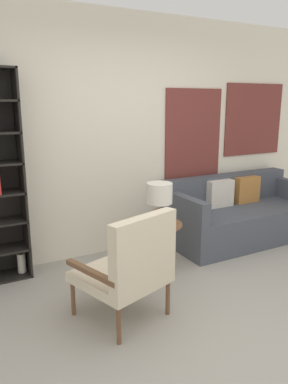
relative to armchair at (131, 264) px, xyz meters
The scene contains 6 objects.
ground_plane 0.89m from the armchair, 48.17° to the right, with size 14.00×14.00×0.00m, color #9E998E.
wall_back 1.79m from the armchair, 69.53° to the left, with size 6.40×0.08×2.70m.
armchair is the anchor object (origin of this frame).
couch 2.31m from the armchair, 26.66° to the left, with size 1.90×0.84×0.80m.
side_table 0.97m from the armchair, 45.91° to the left, with size 0.46×0.46×0.52m.
table_lamp 1.00m from the armchair, 46.24° to the left, with size 0.26×0.26×0.42m.
Camera 1 is at (-1.69, -1.89, 1.74)m, focal length 35.00 mm.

